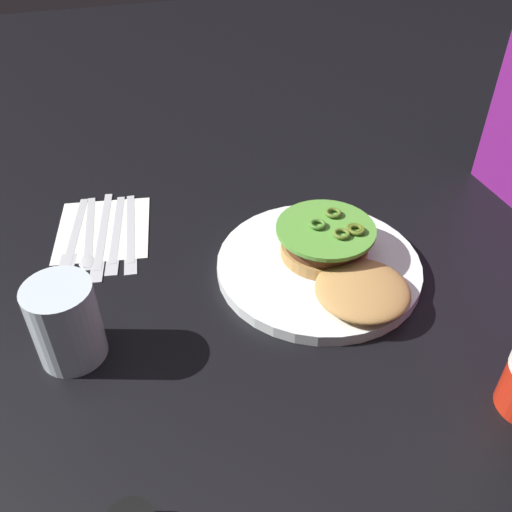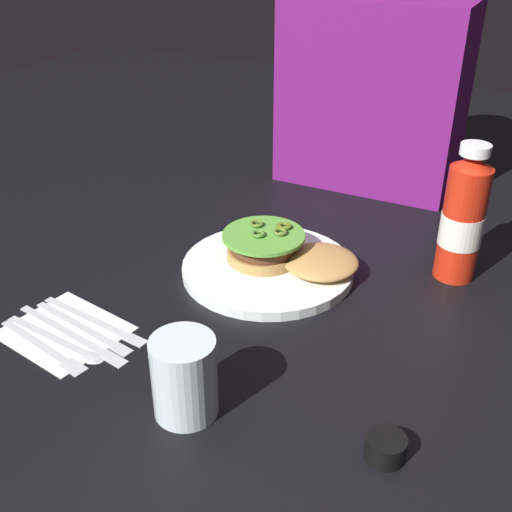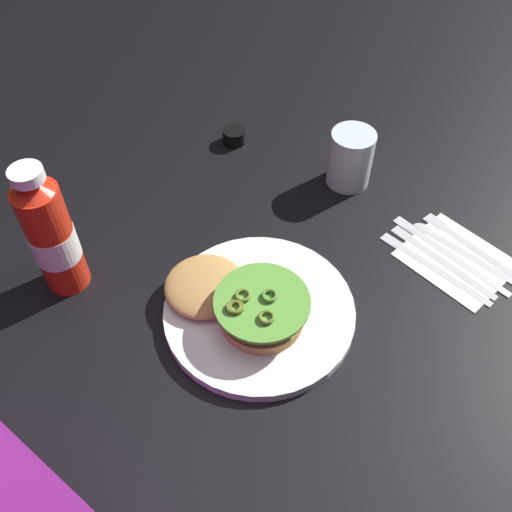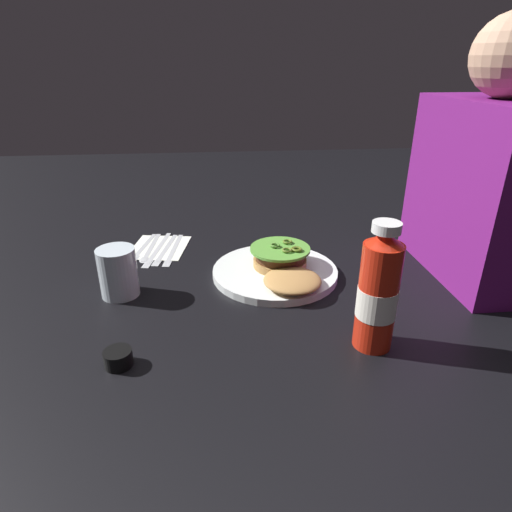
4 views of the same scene
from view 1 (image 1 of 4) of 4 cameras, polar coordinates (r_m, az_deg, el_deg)
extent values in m
plane|color=black|center=(0.70, -2.11, -6.69)|extent=(3.00, 3.00, 0.00)
cylinder|color=white|center=(0.77, 6.48, -1.03)|extent=(0.28, 0.28, 0.02)
cylinder|color=#B18146|center=(0.78, 7.06, 0.79)|extent=(0.12, 0.12, 0.02)
cylinder|color=#512D19|center=(0.77, 7.16, 1.78)|extent=(0.11, 0.11, 0.02)
cylinder|color=red|center=(0.76, 7.22, 2.44)|extent=(0.10, 0.10, 0.01)
cylinder|color=#579A37|center=(0.76, 7.26, 2.80)|extent=(0.14, 0.14, 0.01)
torus|color=#526C23|center=(0.78, 8.03, 4.46)|extent=(0.02, 0.02, 0.01)
torus|color=#57651A|center=(0.75, 10.19, 2.81)|extent=(0.02, 0.02, 0.01)
torus|color=#586E25|center=(0.74, 8.87, 2.30)|extent=(0.02, 0.02, 0.01)
torus|color=#487A2B|center=(0.75, 6.40, 3.29)|extent=(0.02, 0.02, 0.01)
torus|color=#576E21|center=(0.75, 10.39, 2.70)|extent=(0.02, 0.02, 0.01)
ellipsoid|color=#B18146|center=(0.71, 10.98, -3.46)|extent=(0.12, 0.12, 0.03)
cylinder|color=silver|center=(0.67, -19.13, -6.52)|extent=(0.08, 0.08, 0.10)
cube|color=white|center=(0.88, -15.55, 2.72)|extent=(0.18, 0.16, 0.00)
cube|color=silver|center=(0.89, -18.22, 2.65)|extent=(0.18, 0.05, 0.00)
cube|color=silver|center=(0.83, -19.00, -0.40)|extent=(0.04, 0.03, 0.00)
cube|color=silver|center=(0.88, -16.91, 2.77)|extent=(0.18, 0.03, 0.00)
ellipsoid|color=silver|center=(0.82, -17.10, -0.31)|extent=(0.04, 0.03, 0.00)
cube|color=silver|center=(0.88, -15.59, 2.89)|extent=(0.20, 0.05, 0.00)
cube|color=silver|center=(0.81, -16.12, -0.59)|extent=(0.08, 0.03, 0.00)
cube|color=silver|center=(0.88, -14.25, 3.02)|extent=(0.17, 0.04, 0.00)
cube|color=silver|center=(0.82, -14.64, 0.04)|extent=(0.08, 0.03, 0.00)
cube|color=silver|center=(0.87, -12.91, 3.14)|extent=(0.18, 0.03, 0.00)
cube|color=silver|center=(0.81, -12.92, 0.12)|extent=(0.08, 0.03, 0.00)
camera|label=2|loc=(0.57, -93.78, 1.41)|focal=43.89mm
camera|label=3|loc=(1.06, 29.90, 46.24)|focal=39.25mm
camera|label=4|loc=(0.37, 130.78, -37.32)|focal=30.35mm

